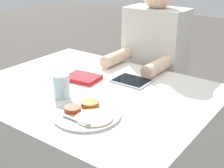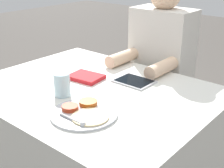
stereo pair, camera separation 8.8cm
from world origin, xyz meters
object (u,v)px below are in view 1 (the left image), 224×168
(thali_tray, at_px, (87,114))
(tablet_device, at_px, (132,81))
(person_diner, at_px, (153,84))
(drinking_glass, at_px, (62,86))
(red_notebook, at_px, (83,78))

(thali_tray, bearing_deg, tablet_device, 97.37)
(person_diner, bearing_deg, tablet_device, -76.99)
(tablet_device, distance_m, person_diner, 0.43)
(tablet_device, bearing_deg, person_diner, 103.01)
(thali_tray, distance_m, drinking_glass, 0.21)
(tablet_device, height_order, person_diner, person_diner)
(drinking_glass, bearing_deg, red_notebook, 106.63)
(red_notebook, relative_size, person_diner, 0.15)
(red_notebook, bearing_deg, person_diner, 76.52)
(red_notebook, xyz_separation_m, tablet_device, (0.21, 0.12, -0.00))
(red_notebook, height_order, person_diner, person_diner)
(thali_tray, xyz_separation_m, tablet_device, (-0.05, 0.40, -0.00))
(red_notebook, relative_size, drinking_glass, 1.70)
(red_notebook, xyz_separation_m, person_diner, (0.12, 0.51, -0.17))
(tablet_device, bearing_deg, drinking_glass, -114.11)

